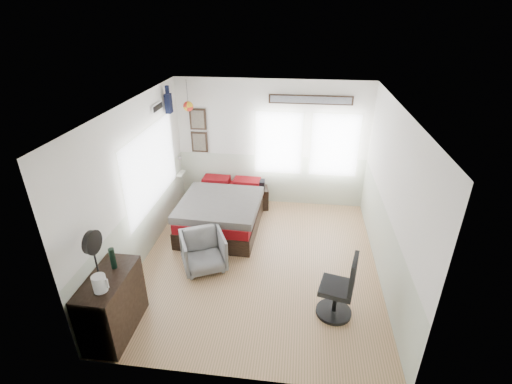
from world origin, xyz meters
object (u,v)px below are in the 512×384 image
Objects in this scene: nightstand at (257,198)px; task_chair at (340,292)px; bed at (223,211)px; dresser at (113,304)px; armchair at (203,251)px.

task_chair reaches higher than nightstand.
bed is at bearing -137.71° from nightstand.
bed is 1.00m from nightstand.
dresser is at bearing -123.30° from nightstand.
bed is 2.98× the size of armchair.
task_chair reaches higher than armchair.
armchair is at bearing 172.82° from task_chair.
armchair is 2.32m from task_chair.
armchair is at bearing -89.92° from bed.
bed is 2.99m from dresser.
bed reaches higher than armchair.
bed is at bearing 62.37° from armchair.
dresser is 2.15× the size of nightstand.
dresser is 1.70m from armchair.
task_chair is at bearing -74.17° from nightstand.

